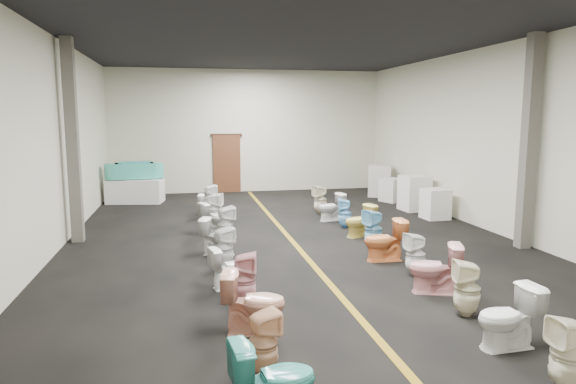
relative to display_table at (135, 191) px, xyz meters
name	(u,v)px	position (x,y,z in m)	size (l,w,h in m)	color
floor	(292,242)	(3.94, -6.20, -0.39)	(16.00, 16.00, 0.00)	black
ceiling	(293,36)	(3.94, -6.20, 4.11)	(16.00, 16.00, 0.00)	black
wall_back	(248,131)	(3.94, 1.80, 1.86)	(10.00, 10.00, 0.00)	beige
wall_front	(536,199)	(3.94, -14.20, 1.86)	(10.00, 10.00, 0.00)	beige
wall_left	(49,144)	(-1.06, -6.20, 1.86)	(16.00, 16.00, 0.00)	beige
wall_right	(497,140)	(8.94, -6.20, 1.86)	(16.00, 16.00, 0.00)	beige
aisle_stripe	(292,241)	(3.94, -6.20, -0.39)	(0.12, 15.60, 0.01)	#836313
back_door	(227,164)	(3.14, 1.74, 0.66)	(1.00, 0.10, 2.10)	#562D19
door_frame	(226,135)	(3.14, 1.75, 1.73)	(1.15, 0.08, 0.10)	#331C11
column_left	(73,142)	(-0.81, -5.20, 1.86)	(0.25, 0.25, 4.50)	#59544C
column_right	(529,143)	(8.69, -7.70, 1.86)	(0.25, 0.25, 4.50)	#59544C
display_table	(135,191)	(0.00, 0.00, 0.00)	(1.75, 0.87, 0.78)	silver
bathtub	(134,170)	(0.00, 0.00, 0.68)	(1.85, 0.80, 0.55)	teal
appliance_crate_a	(435,204)	(8.34, -4.43, 0.03)	(0.64, 0.64, 0.83)	silver
appliance_crate_b	(415,193)	(8.34, -3.12, 0.13)	(0.76, 0.76, 1.04)	silver
appliance_crate_c	(393,190)	(8.34, -1.50, -0.01)	(0.67, 0.67, 0.76)	beige
appliance_crate_d	(380,181)	(8.34, -0.33, 0.16)	(0.76, 0.76, 1.09)	beige
toilet_left_0	(274,380)	(2.34, -12.91, 0.02)	(0.45, 0.79, 0.81)	teal
toilet_left_1	(263,343)	(2.37, -12.04, -0.02)	(0.33, 0.34, 0.74)	#E4AB81
toilet_left_2	(254,302)	(2.42, -10.91, 0.03)	(0.46, 0.81, 0.83)	#E69E84
toilet_left_3	(244,279)	(2.41, -9.92, 0.02)	(0.37, 0.37, 0.81)	#CE8C91
toilet_left_4	(230,267)	(2.29, -9.07, -0.04)	(0.39, 0.68, 0.69)	white
toilet_left_5	(223,249)	(2.25, -8.03, 0.01)	(0.36, 0.37, 0.79)	silver
toilet_left_6	(219,236)	(2.24, -6.97, -0.01)	(0.42, 0.74, 0.76)	silver
toilet_left_7	(225,225)	(2.45, -6.07, 0.03)	(0.38, 0.39, 0.84)	silver
toilet_left_8	(215,218)	(2.28, -4.99, 0.00)	(0.43, 0.75, 0.77)	silver
toilet_left_9	(215,210)	(2.32, -4.16, 0.04)	(0.38, 0.39, 0.85)	white
toilet_left_10	(211,206)	(2.28, -3.08, -0.05)	(0.37, 0.66, 0.67)	white
toilet_left_11	(210,198)	(2.30, -2.18, 0.02)	(0.36, 0.37, 0.81)	white
toilet_right_0	(568,354)	(5.39, -12.98, 0.01)	(0.36, 0.37, 0.80)	beige
toilet_right_1	(508,318)	(5.39, -11.98, 0.01)	(0.44, 0.77, 0.79)	white
toilet_right_2	(467,288)	(5.45, -10.95, 0.02)	(0.37, 0.37, 0.81)	beige
toilet_right_3	(435,268)	(5.46, -9.98, 0.02)	(0.46, 0.80, 0.82)	pink
toilet_right_4	(416,254)	(5.55, -9.08, 0.00)	(0.35, 0.36, 0.78)	white
toilet_right_5	(385,240)	(5.38, -8.07, 0.02)	(0.46, 0.81, 0.82)	#EC8645
toilet_right_6	(373,229)	(5.51, -7.13, 0.03)	(0.38, 0.39, 0.84)	#7BC2E4
toilet_right_7	(360,221)	(5.59, -6.05, -0.01)	(0.42, 0.74, 0.75)	#E4CB5C
toilet_right_8	(345,213)	(5.55, -5.04, -0.01)	(0.34, 0.34, 0.75)	#7AC5F3
toilet_right_9	(331,207)	(5.46, -4.11, -0.02)	(0.42, 0.73, 0.74)	white
toilet_right_10	(320,200)	(5.41, -3.13, 0.03)	(0.38, 0.38, 0.83)	#F1E3C6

